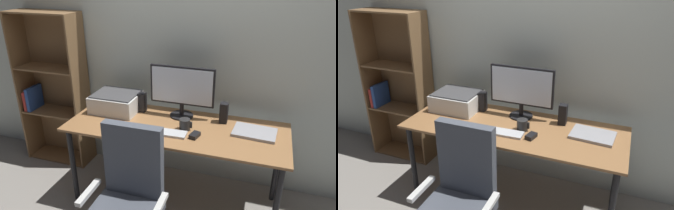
{
  "view_description": "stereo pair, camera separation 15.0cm",
  "coord_description": "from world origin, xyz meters",
  "views": [
    {
      "loc": [
        0.64,
        -2.17,
        1.91
      ],
      "look_at": [
        -0.06,
        -0.02,
        0.92
      ],
      "focal_mm": 33.81,
      "sensor_mm": 36.0,
      "label": 1
    },
    {
      "loc": [
        0.79,
        -2.12,
        1.91
      ],
      "look_at": [
        -0.06,
        -0.02,
        0.92
      ],
      "focal_mm": 33.81,
      "sensor_mm": 36.0,
      "label": 2
    }
  ],
  "objects": [
    {
      "name": "ground_plane",
      "position": [
        0.0,
        0.0,
        0.0
      ],
      "size": [
        12.0,
        12.0,
        0.0
      ],
      "primitive_type": "plane",
      "color": "gray"
    },
    {
      "name": "back_wall",
      "position": [
        0.0,
        0.51,
        1.3
      ],
      "size": [
        6.4,
        0.1,
        2.6
      ],
      "primitive_type": "cube",
      "color": "beige",
      "rests_on": "ground"
    },
    {
      "name": "desk",
      "position": [
        0.0,
        0.0,
        0.66
      ],
      "size": [
        1.76,
        0.68,
        0.74
      ],
      "color": "olive",
      "rests_on": "ground"
    },
    {
      "name": "monitor",
      "position": [
        -0.01,
        0.2,
        0.99
      ],
      "size": [
        0.54,
        0.2,
        0.44
      ],
      "color": "black",
      "rests_on": "desk"
    },
    {
      "name": "keyboard",
      "position": [
        -0.02,
        -0.14,
        0.75
      ],
      "size": [
        0.29,
        0.12,
        0.02
      ],
      "primitive_type": "cube",
      "rotation": [
        0.0,
        0.0,
        0.03
      ],
      "color": "#B7BABC",
      "rests_on": "desk"
    },
    {
      "name": "mouse",
      "position": [
        0.19,
        -0.13,
        0.76
      ],
      "size": [
        0.08,
        0.11,
        0.03
      ],
      "primitive_type": "cube",
      "rotation": [
        0.0,
        0.0,
        -0.24
      ],
      "color": "black",
      "rests_on": "desk"
    },
    {
      "name": "coffee_mug",
      "position": [
        0.08,
        -0.03,
        0.79
      ],
      "size": [
        0.1,
        0.09,
        0.09
      ],
      "color": "black",
      "rests_on": "desk"
    },
    {
      "name": "laptop",
      "position": [
        0.61,
        0.07,
        0.75
      ],
      "size": [
        0.34,
        0.26,
        0.02
      ],
      "primitive_type": "cube",
      "rotation": [
        0.0,
        0.0,
        -0.08
      ],
      "color": "#99999E",
      "rests_on": "desk"
    },
    {
      "name": "speaker_left",
      "position": [
        -0.37,
        0.19,
        0.82
      ],
      "size": [
        0.06,
        0.07,
        0.17
      ],
      "primitive_type": "cube",
      "color": "black",
      "rests_on": "desk"
    },
    {
      "name": "speaker_right",
      "position": [
        0.35,
        0.19,
        0.82
      ],
      "size": [
        0.06,
        0.07,
        0.17
      ],
      "primitive_type": "cube",
      "color": "black",
      "rests_on": "desk"
    },
    {
      "name": "printer",
      "position": [
        -0.59,
        0.14,
        0.82
      ],
      "size": [
        0.4,
        0.34,
        0.16
      ],
      "color": "silver",
      "rests_on": "desk"
    },
    {
      "name": "paper_sheet",
      "position": [
        -0.21,
        -0.23,
        0.74
      ],
      "size": [
        0.26,
        0.33,
        0.0
      ],
      "primitive_type": "cube",
      "rotation": [
        0.0,
        0.0,
        0.19
      ],
      "color": "white",
      "rests_on": "desk"
    },
    {
      "name": "office_chair",
      "position": [
        -0.12,
        -0.71,
        0.46
      ],
      "size": [
        0.54,
        0.54,
        1.01
      ],
      "rotation": [
        0.0,
        0.0,
        0.01
      ],
      "color": "silver",
      "rests_on": "ground"
    },
    {
      "name": "bookshelf",
      "position": [
        -1.4,
        0.34,
        0.77
      ],
      "size": [
        0.68,
        0.28,
        1.55
      ],
      "color": "brown",
      "rests_on": "ground"
    }
  ]
}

